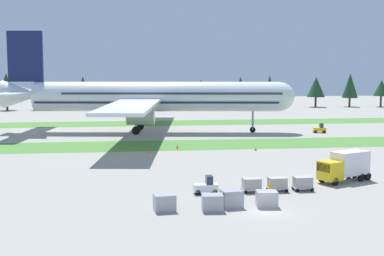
{
  "coord_description": "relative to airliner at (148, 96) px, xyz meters",
  "views": [
    {
      "loc": [
        -13.17,
        -47.59,
        13.48
      ],
      "look_at": [
        -2.48,
        35.86,
        4.0
      ],
      "focal_mm": 49.89,
      "sensor_mm": 36.0,
      "label": 1
    }
  ],
  "objects": [
    {
      "name": "uld_container_1",
      "position": [
        3.11,
        -62.82,
        -6.78
      ],
      "size": [
        2.12,
        1.75,
        1.58
      ],
      "primitive_type": "cube",
      "rotation": [
        0.0,
        0.0,
        -0.08
      ],
      "color": "#A3A3A8",
      "rests_on": "ground"
    },
    {
      "name": "cargo_dolly_second",
      "position": [
        11.52,
        -55.78,
        -6.65
      ],
      "size": [
        2.22,
        1.53,
        1.55
      ],
      "rotation": [
        0.0,
        0.0,
        1.58
      ],
      "color": "#A3A3A8",
      "rests_on": "ground"
    },
    {
      "name": "ground_crew_marshaller",
      "position": [
        9.94,
        -58.55,
        -6.63
      ],
      "size": [
        0.36,
        0.51,
        1.74
      ],
      "rotation": [
        0.0,
        0.0,
        4.24
      ],
      "color": "black",
      "rests_on": "ground"
    },
    {
      "name": "grass_strip_near",
      "position": [
        8.09,
        -19.17,
        -7.57
      ],
      "size": [
        320.0,
        12.9,
        0.01
      ],
      "primitive_type": "cube",
      "color": "#4C8438",
      "rests_on": "ground"
    },
    {
      "name": "cargo_dolly_third",
      "position": [
        14.42,
        -55.74,
        -6.65
      ],
      "size": [
        2.22,
        1.53,
        1.55
      ],
      "rotation": [
        0.0,
        0.0,
        1.58
      ],
      "color": "#A3A3A8",
      "rests_on": "ground"
    },
    {
      "name": "taxiway_marker_1",
      "position": [
        16.27,
        -27.16,
        -7.31
      ],
      "size": [
        0.44,
        0.44,
        0.54
      ],
      "primitive_type": "cone",
      "color": "orange",
      "rests_on": "ground"
    },
    {
      "name": "taxiway_marker_2",
      "position": [
        -1.04,
        -22.68,
        -7.26
      ],
      "size": [
        0.44,
        0.44,
        0.64
      ],
      "primitive_type": "cone",
      "color": "orange",
      "rests_on": "ground"
    },
    {
      "name": "pushback_tractor",
      "position": [
        35.56,
        -4.97,
        -6.76
      ],
      "size": [
        2.76,
        1.65,
        1.97
      ],
      "rotation": [
        0.0,
        0.0,
        1.43
      ],
      "color": "yellow",
      "rests_on": "ground"
    },
    {
      "name": "cargo_dolly_lead",
      "position": [
        8.62,
        -55.82,
        -6.65
      ],
      "size": [
        2.22,
        1.53,
        1.55
      ],
      "rotation": [
        0.0,
        0.0,
        1.58
      ],
      "color": "#A3A3A8",
      "rests_on": "ground"
    },
    {
      "name": "taxiway_marker_0",
      "position": [
        -1.15,
        -26.79,
        -7.3
      ],
      "size": [
        0.44,
        0.44,
        0.54
      ],
      "primitive_type": "cone",
      "color": "orange",
      "rests_on": "ground"
    },
    {
      "name": "ground_plane",
      "position": [
        8.09,
        -63.94,
        -7.57
      ],
      "size": [
        400.0,
        400.0,
        0.0
      ],
      "primitive_type": "plane",
      "color": "gray"
    },
    {
      "name": "catering_truck",
      "position": [
        20.92,
        -51.81,
        -5.62
      ],
      "size": [
        7.28,
        4.99,
        3.58
      ],
      "rotation": [
        0.0,
        0.0,
        2.0
      ],
      "color": "yellow",
      "rests_on": "ground"
    },
    {
      "name": "taxiway_marker_3",
      "position": [
        3.72,
        -23.41,
        -7.24
      ],
      "size": [
        0.44,
        0.44,
        0.67
      ],
      "primitive_type": "cone",
      "color": "orange",
      "rests_on": "ground"
    },
    {
      "name": "uld_container_3",
      "position": [
        8.62,
        -62.0,
        -6.79
      ],
      "size": [
        2.16,
        1.81,
        1.58
      ],
      "primitive_type": "cube",
      "rotation": [
        0.0,
        0.0,
        -0.11
      ],
      "color": "#A3A3A8",
      "rests_on": "ground"
    },
    {
      "name": "airliner",
      "position": [
        0.0,
        0.0,
        0.0
      ],
      "size": [
        60.86,
        75.16,
        21.14
      ],
      "rotation": [
        0.0,
        0.0,
        -1.71
      ],
      "color": "white",
      "rests_on": "ground"
    },
    {
      "name": "baggage_tug",
      "position": [
        3.59,
        -55.89,
        -6.76
      ],
      "size": [
        2.62,
        1.34,
        1.97
      ],
      "rotation": [
        0.0,
        0.0,
        1.58
      ],
      "color": "silver",
      "rests_on": "ground"
    },
    {
      "name": "uld_container_0",
      "position": [
        -1.4,
        -62.23,
        -6.77
      ],
      "size": [
        2.17,
        1.82,
        1.6
      ],
      "primitive_type": "cube",
      "rotation": [
        0.0,
        0.0,
        0.12
      ],
      "color": "#A3A3A8",
      "rests_on": "ground"
    },
    {
      "name": "grass_strip_far",
      "position": [
        8.09,
        18.64,
        -7.57
      ],
      "size": [
        320.0,
        12.9,
        0.01
      ],
      "primitive_type": "cube",
      "color": "#4C8438",
      "rests_on": "ground"
    },
    {
      "name": "uld_container_2",
      "position": [
        5.18,
        -61.75,
        -6.72
      ],
      "size": [
        2.2,
        1.86,
        1.71
      ],
      "primitive_type": "cube",
      "rotation": [
        0.0,
        0.0,
        0.14
      ],
      "color": "#A3A3A8",
      "rests_on": "ground"
    },
    {
      "name": "distant_tree_line",
      "position": [
        3.96,
        65.84,
        -0.83
      ],
      "size": [
        157.15,
        9.27,
        11.96
      ],
      "color": "#4C3823",
      "rests_on": "ground"
    }
  ]
}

